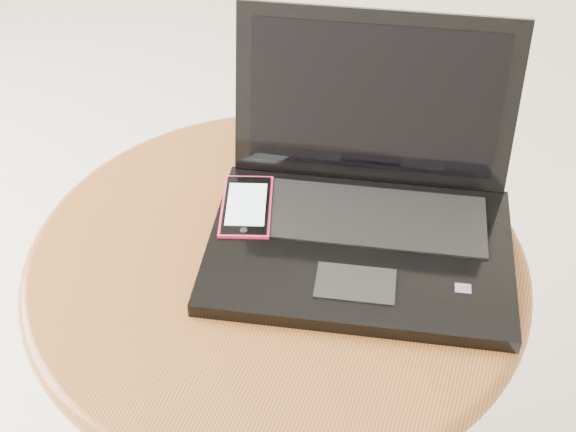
% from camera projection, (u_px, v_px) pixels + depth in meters
% --- Properties ---
extents(table, '(0.63, 0.63, 0.50)m').
position_uv_depth(table, '(277.00, 311.00, 1.07)').
color(table, '#512D10').
rests_on(table, ground).
extents(laptop, '(0.42, 0.38, 0.24)m').
position_uv_depth(laptop, '(364.00, 204.00, 1.00)').
color(laptop, black).
rests_on(laptop, table).
extents(phone_black, '(0.09, 0.13, 0.01)m').
position_uv_depth(phone_black, '(248.00, 203.00, 1.06)').
color(phone_black, black).
rests_on(phone_black, table).
extents(phone_pink, '(0.10, 0.13, 0.01)m').
position_uv_depth(phone_pink, '(247.00, 208.00, 1.03)').
color(phone_pink, '#D62850').
rests_on(phone_pink, phone_black).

